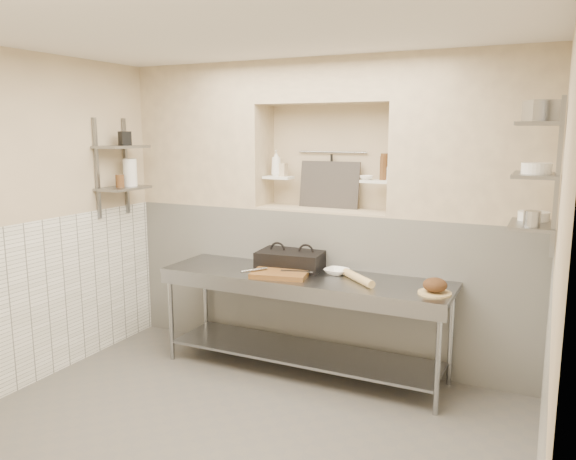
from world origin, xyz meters
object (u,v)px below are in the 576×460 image
Objects in this scene: prep_table at (303,304)px; cutting_board at (280,274)px; panini_press at (292,259)px; rolling_pin at (358,278)px; bowl_alcove at (366,178)px; mixing_bowl at (337,271)px; bread_loaf at (435,285)px; jug_left at (130,172)px; bottle_soap at (276,163)px.

cutting_board is (-0.17, -0.11, 0.28)m from prep_table.
panini_press reaches higher than prep_table.
panini_press is (-0.21, 0.21, 0.34)m from prep_table.
rolling_pin is at bearing 9.01° from cutting_board.
cutting_board is at bearing -88.68° from panini_press.
bowl_alcove reaches higher than panini_press.
mixing_bowl is 0.30m from rolling_pin.
bread_loaf is (0.91, -0.24, 0.05)m from mixing_bowl.
cutting_board is 1.88m from jug_left.
jug_left is at bearing -177.11° from panini_press.
rolling_pin is 1.50m from bottle_soap.
bowl_alcove is at bearing 49.73° from cutting_board.
panini_press is at bearing -46.57° from bottle_soap.
prep_table is at bearing -46.12° from bottle_soap.
bowl_alcove is at bearing 24.02° from panini_press.
bottle_soap is at bearing 153.20° from mixing_bowl.
bread_loaf reaches higher than mixing_bowl.
panini_press is 5.11× the size of bowl_alcove.
cutting_board is at bearing -170.99° from rolling_pin.
bottle_soap is 0.93m from bowl_alcove.
cutting_board is 1.20m from bottle_soap.
bottle_soap is (-0.37, 0.67, 0.92)m from cutting_board.
bottle_soap is at bearing 178.98° from bowl_alcove.
bowl_alcove is 0.46× the size of jug_left.
bottle_soap is at bearing 127.91° from panini_press.
prep_table is 4.14× the size of panini_press.
prep_table is 0.41m from mixing_bowl.
cutting_board is 1.88× the size of bottle_soap.
mixing_bowl is at bearing -108.97° from bowl_alcove.
prep_table is at bearing -179.86° from rolling_pin.
prep_table is at bearing 31.73° from cutting_board.
prep_table is at bearing -124.92° from bowl_alcove.
rolling_pin is at bearing 0.79° from jug_left.
panini_press reaches higher than rolling_pin.
rolling_pin is (0.68, 0.11, 0.01)m from cutting_board.
prep_table is 1.20m from bread_loaf.
panini_press is 1.31× the size of cutting_board.
jug_left is (-1.86, -0.03, 1.10)m from prep_table.
bread_loaf is (1.37, -0.29, -0.01)m from panini_press.
panini_press is 3.34× the size of bread_loaf.
jug_left is at bearing -179.21° from rolling_pin.
panini_press is 1.84m from jug_left.
prep_table is 0.45m from panini_press.
prep_table is 12.54× the size of mixing_bowl.
bowl_alcove reaches higher than rolling_pin.
mixing_bowl is 0.94m from bread_loaf.
cutting_board is at bearing -178.66° from bread_loaf.
bottle_soap is (-1.05, 0.56, 0.91)m from rolling_pin.
prep_table is 0.58m from rolling_pin.
cutting_board is 1.18m from bowl_alcove.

